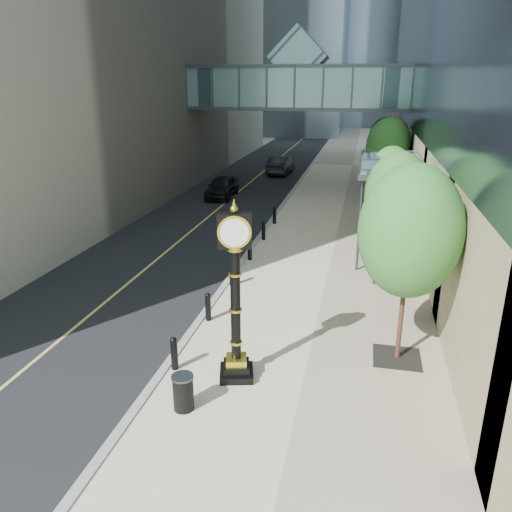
# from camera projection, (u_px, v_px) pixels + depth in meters

# --- Properties ---
(ground) EXTENTS (320.00, 320.00, 0.00)m
(ground) POSITION_uv_depth(u_px,v_px,m) (259.00, 403.00, 12.98)
(ground) COLOR gray
(ground) RESTS_ON ground
(road) EXTENTS (8.00, 180.00, 0.02)m
(road) POSITION_uv_depth(u_px,v_px,m) (273.00, 163.00, 51.27)
(road) COLOR black
(road) RESTS_ON ground
(sidewalk) EXTENTS (8.00, 180.00, 0.06)m
(sidewalk) POSITION_uv_depth(u_px,v_px,m) (352.00, 165.00, 49.65)
(sidewalk) COLOR beige
(sidewalk) RESTS_ON ground
(curb) EXTENTS (0.25, 180.00, 0.07)m
(curb) POSITION_uv_depth(u_px,v_px,m) (312.00, 164.00, 50.46)
(curb) COLOR gray
(curb) RESTS_ON ground
(skywalk) EXTENTS (17.00, 4.20, 5.80)m
(skywalk) POSITION_uv_depth(u_px,v_px,m) (298.00, 85.00, 36.86)
(skywalk) COLOR slate
(skywalk) RESTS_ON ground
(entrance_canopy) EXTENTS (3.00, 8.00, 4.38)m
(entrance_canopy) POSITION_uv_depth(u_px,v_px,m) (391.00, 164.00, 23.80)
(entrance_canopy) COLOR #383F44
(entrance_canopy) RESTS_ON ground
(bollard_row) EXTENTS (0.20, 16.20, 0.90)m
(bollard_row) POSITION_uv_depth(u_px,v_px,m) (241.00, 262.00, 21.66)
(bollard_row) COLOR black
(bollard_row) RESTS_ON sidewalk
(street_trees) EXTENTS (2.85, 28.73, 5.85)m
(street_trees) POSITION_uv_depth(u_px,v_px,m) (392.00, 168.00, 25.41)
(street_trees) COLOR black
(street_trees) RESTS_ON sidewalk
(street_clock) EXTENTS (1.13, 1.13, 4.94)m
(street_clock) POSITION_uv_depth(u_px,v_px,m) (236.00, 307.00, 13.35)
(street_clock) COLOR black
(street_clock) RESTS_ON sidewalk
(trash_bin) EXTENTS (0.55, 0.55, 0.90)m
(trash_bin) POSITION_uv_depth(u_px,v_px,m) (183.00, 393.00, 12.52)
(trash_bin) COLOR black
(trash_bin) RESTS_ON sidewalk
(pedestrian) EXTENTS (0.66, 0.56, 1.54)m
(pedestrian) POSITION_uv_depth(u_px,v_px,m) (405.00, 238.00, 23.90)
(pedestrian) COLOR #BBB4AC
(pedestrian) RESTS_ON sidewalk
(car_near) EXTENTS (1.89, 4.46, 1.51)m
(car_near) POSITION_uv_depth(u_px,v_px,m) (222.00, 187.00, 35.85)
(car_near) COLOR black
(car_near) RESTS_ON road
(car_far) EXTENTS (1.92, 4.93, 1.60)m
(car_far) POSITION_uv_depth(u_px,v_px,m) (281.00, 165.00, 45.01)
(car_far) COLOR #212227
(car_far) RESTS_ON road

